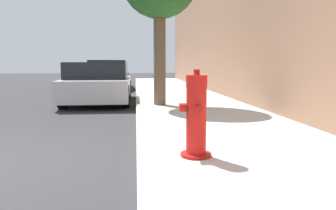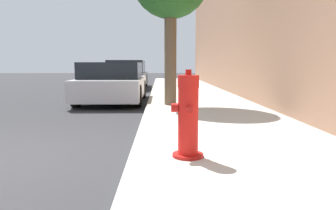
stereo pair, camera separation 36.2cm
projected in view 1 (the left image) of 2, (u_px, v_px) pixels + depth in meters
sidewalk_slab at (255, 155)px, 3.98m from camera, size 2.86×40.00×0.15m
fire_hydrant at (196, 117)px, 3.61m from camera, size 0.36×0.35×0.97m
parked_car_near at (99, 83)px, 9.91m from camera, size 1.88×3.91×1.22m
parked_car_mid at (109, 75)px, 15.75m from camera, size 1.84×4.40×1.36m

